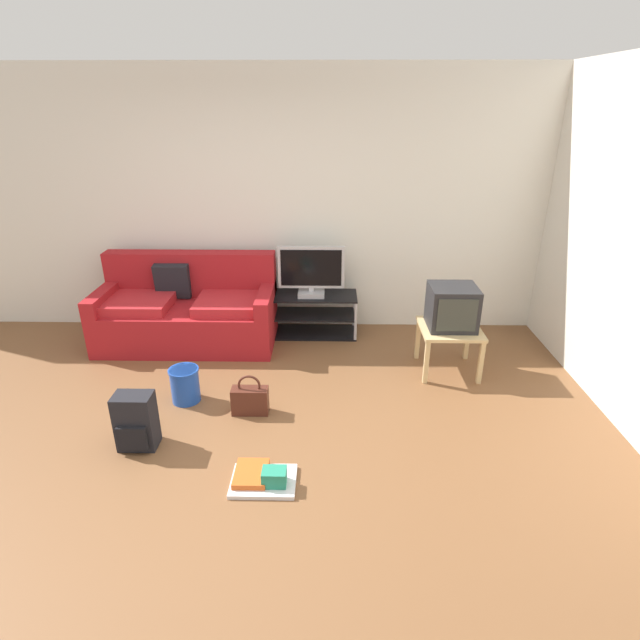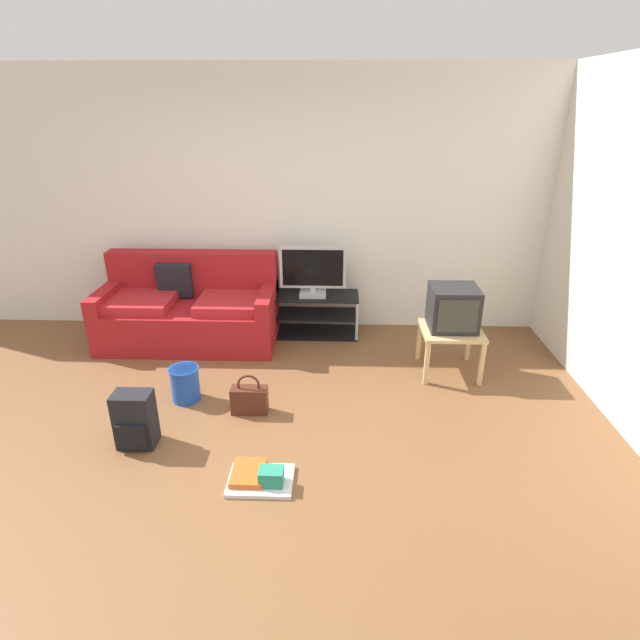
# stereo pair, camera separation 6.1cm
# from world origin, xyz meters

# --- Properties ---
(ground_plane) EXTENTS (9.00, 9.80, 0.02)m
(ground_plane) POSITION_xyz_m (0.00, 0.00, -0.01)
(ground_plane) COLOR brown
(wall_back) EXTENTS (9.00, 0.10, 2.70)m
(wall_back) POSITION_xyz_m (0.00, 2.45, 1.35)
(wall_back) COLOR silver
(wall_back) RESTS_ON ground_plane
(wall_right) EXTENTS (0.10, 3.60, 2.70)m
(wall_right) POSITION_xyz_m (3.05, 0.84, 1.35)
(wall_right) COLOR silver
(wall_right) RESTS_ON ground_plane
(couch) EXTENTS (1.79, 0.83, 0.90)m
(couch) POSITION_xyz_m (-0.72, 1.94, 0.34)
(couch) COLOR maroon
(couch) RESTS_ON ground_plane
(tv_stand) EXTENTS (0.97, 0.41, 0.45)m
(tv_stand) POSITION_xyz_m (0.56, 2.15, 0.23)
(tv_stand) COLOR black
(tv_stand) RESTS_ON ground_plane
(flat_tv) EXTENTS (0.69, 0.22, 0.53)m
(flat_tv) POSITION_xyz_m (0.56, 2.12, 0.71)
(flat_tv) COLOR #B2B2B7
(flat_tv) RESTS_ON tv_stand
(side_table) EXTENTS (0.54, 0.54, 0.44)m
(side_table) POSITION_xyz_m (1.86, 1.34, 0.38)
(side_table) COLOR tan
(side_table) RESTS_ON ground_plane
(crt_tv) EXTENTS (0.42, 0.40, 0.39)m
(crt_tv) POSITION_xyz_m (1.86, 1.36, 0.64)
(crt_tv) COLOR #232326
(crt_tv) RESTS_ON side_table
(backpack) EXTENTS (0.28, 0.26, 0.43)m
(backpack) POSITION_xyz_m (-0.65, 0.15, 0.21)
(backpack) COLOR black
(backpack) RESTS_ON ground_plane
(handbag) EXTENTS (0.29, 0.13, 0.35)m
(handbag) POSITION_xyz_m (0.11, 0.60, 0.12)
(handbag) COLOR #4C2319
(handbag) RESTS_ON ground_plane
(cleaning_bucket) EXTENTS (0.25, 0.25, 0.30)m
(cleaning_bucket) POSITION_xyz_m (-0.46, 0.77, 0.16)
(cleaning_bucket) COLOR blue
(cleaning_bucket) RESTS_ON ground_plane
(floor_tray) EXTENTS (0.43, 0.33, 0.14)m
(floor_tray) POSITION_xyz_m (0.31, -0.24, 0.04)
(floor_tray) COLOR silver
(floor_tray) RESTS_ON ground_plane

